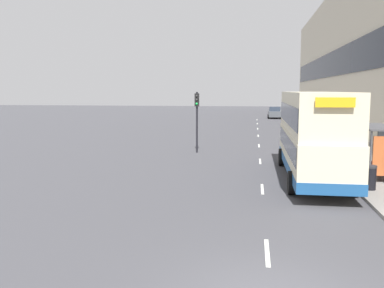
{
  "coord_description": "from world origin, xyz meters",
  "views": [
    {
      "loc": [
        -0.42,
        -8.73,
        4.39
      ],
      "look_at": [
        -4.74,
        20.96,
        0.6
      ],
      "focal_mm": 40.0,
      "sensor_mm": 36.0,
      "label": 1
    }
  ],
  "objects_px": {
    "double_decker_bus_near": "(313,133)",
    "car_0": "(275,113)",
    "traffic_light_far_kerb": "(197,112)",
    "litter_bin": "(370,177)",
    "bus_shelter": "(381,142)"
  },
  "relations": [
    {
      "from": "double_decker_bus_near",
      "to": "car_0",
      "type": "bearing_deg",
      "value": 89.68
    },
    {
      "from": "car_0",
      "to": "traffic_light_far_kerb",
      "type": "distance_m",
      "value": 39.04
    },
    {
      "from": "litter_bin",
      "to": "traffic_light_far_kerb",
      "type": "distance_m",
      "value": 14.18
    },
    {
      "from": "bus_shelter",
      "to": "litter_bin",
      "type": "distance_m",
      "value": 3.51
    },
    {
      "from": "car_0",
      "to": "traffic_light_far_kerb",
      "type": "bearing_deg",
      "value": -100.54
    },
    {
      "from": "double_decker_bus_near",
      "to": "car_0",
      "type": "distance_m",
      "value": 46.54
    },
    {
      "from": "litter_bin",
      "to": "traffic_light_far_kerb",
      "type": "relative_size",
      "value": 0.25
    },
    {
      "from": "bus_shelter",
      "to": "traffic_light_far_kerb",
      "type": "bearing_deg",
      "value": 142.84
    },
    {
      "from": "double_decker_bus_near",
      "to": "traffic_light_far_kerb",
      "type": "height_order",
      "value": "double_decker_bus_near"
    },
    {
      "from": "car_0",
      "to": "traffic_light_far_kerb",
      "type": "height_order",
      "value": "traffic_light_far_kerb"
    },
    {
      "from": "litter_bin",
      "to": "traffic_light_far_kerb",
      "type": "xyz_separation_m",
      "value": [
        -8.95,
        10.77,
        2.22
      ]
    },
    {
      "from": "double_decker_bus_near",
      "to": "car_0",
      "type": "height_order",
      "value": "double_decker_bus_near"
    },
    {
      "from": "bus_shelter",
      "to": "traffic_light_far_kerb",
      "type": "height_order",
      "value": "traffic_light_far_kerb"
    },
    {
      "from": "car_0",
      "to": "traffic_light_far_kerb",
      "type": "relative_size",
      "value": 0.92
    },
    {
      "from": "double_decker_bus_near",
      "to": "traffic_light_far_kerb",
      "type": "relative_size",
      "value": 2.56
    }
  ]
}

